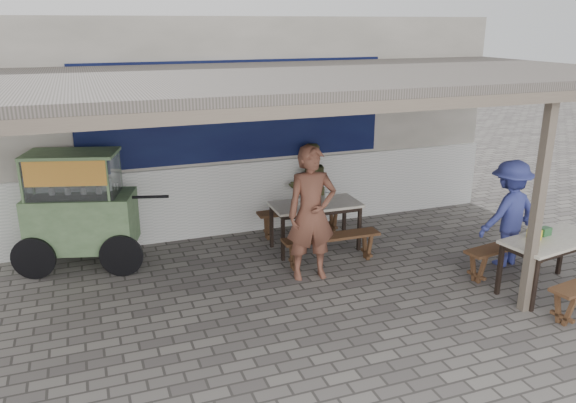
{
  "coord_description": "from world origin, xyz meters",
  "views": [
    {
      "loc": [
        -2.56,
        -5.73,
        3.4
      ],
      "look_at": [
        -0.1,
        0.9,
        1.14
      ],
      "focal_mm": 35.0,
      "sensor_mm": 36.0,
      "label": 1
    }
  ],
  "objects_px": {
    "patron_street_side": "(311,213)",
    "condiment_jar": "(327,195)",
    "bench_right_wall": "(508,251)",
    "bench_left_street": "(331,243)",
    "donation_box": "(545,231)",
    "bench_left_wall": "(301,216)",
    "vendor_cart": "(79,206)",
    "table_right": "(552,244)",
    "table_left": "(315,208)",
    "tissue_box": "(534,234)",
    "patron_wall_side": "(309,186)",
    "patron_right_table": "(509,213)",
    "condiment_bowl": "(300,202)"
  },
  "relations": [
    {
      "from": "bench_left_street",
      "to": "patron_street_side",
      "type": "xyz_separation_m",
      "value": [
        -0.44,
        -0.29,
        0.6
      ]
    },
    {
      "from": "table_left",
      "to": "patron_wall_side",
      "type": "bearing_deg",
      "value": 74.91
    },
    {
      "from": "bench_left_wall",
      "to": "donation_box",
      "type": "relative_size",
      "value": 9.33
    },
    {
      "from": "patron_street_side",
      "to": "bench_right_wall",
      "type": "bearing_deg",
      "value": -11.04
    },
    {
      "from": "bench_right_wall",
      "to": "condiment_jar",
      "type": "bearing_deg",
      "value": 123.87
    },
    {
      "from": "table_right",
      "to": "condiment_bowl",
      "type": "height_order",
      "value": "condiment_bowl"
    },
    {
      "from": "bench_right_wall",
      "to": "tissue_box",
      "type": "bearing_deg",
      "value": -113.56
    },
    {
      "from": "patron_right_table",
      "to": "condiment_jar",
      "type": "height_order",
      "value": "patron_right_table"
    },
    {
      "from": "table_right",
      "to": "vendor_cart",
      "type": "distance_m",
      "value": 6.44
    },
    {
      "from": "vendor_cart",
      "to": "patron_wall_side",
      "type": "xyz_separation_m",
      "value": [
        3.68,
        0.36,
        -0.18
      ]
    },
    {
      "from": "bench_right_wall",
      "to": "condiment_bowl",
      "type": "distance_m",
      "value": 3.08
    },
    {
      "from": "patron_right_table",
      "to": "condiment_jar",
      "type": "bearing_deg",
      "value": -48.4
    },
    {
      "from": "patron_wall_side",
      "to": "donation_box",
      "type": "xyz_separation_m",
      "value": [
        2.01,
        -3.22,
        0.06
      ]
    },
    {
      "from": "bench_left_wall",
      "to": "vendor_cart",
      "type": "bearing_deg",
      "value": -177.49
    },
    {
      "from": "table_right",
      "to": "bench_right_wall",
      "type": "relative_size",
      "value": 0.97
    },
    {
      "from": "donation_box",
      "to": "bench_left_street",
      "type": "bearing_deg",
      "value": 144.05
    },
    {
      "from": "table_left",
      "to": "bench_left_street",
      "type": "relative_size",
      "value": 0.94
    },
    {
      "from": "table_left",
      "to": "tissue_box",
      "type": "bearing_deg",
      "value": -47.88
    },
    {
      "from": "table_right",
      "to": "donation_box",
      "type": "height_order",
      "value": "donation_box"
    },
    {
      "from": "patron_right_table",
      "to": "condiment_jar",
      "type": "xyz_separation_m",
      "value": [
        -2.1,
        1.72,
        0.01
      ]
    },
    {
      "from": "bench_left_street",
      "to": "patron_wall_side",
      "type": "xyz_separation_m",
      "value": [
        0.28,
        1.56,
        0.41
      ]
    },
    {
      "from": "condiment_jar",
      "to": "patron_wall_side",
      "type": "bearing_deg",
      "value": 91.7
    },
    {
      "from": "patron_street_side",
      "to": "condiment_jar",
      "type": "relative_size",
      "value": 23.51
    },
    {
      "from": "bench_right_wall",
      "to": "condiment_bowl",
      "type": "relative_size",
      "value": 8.43
    },
    {
      "from": "table_left",
      "to": "patron_right_table",
      "type": "height_order",
      "value": "patron_right_table"
    },
    {
      "from": "table_left",
      "to": "donation_box",
      "type": "distance_m",
      "value": 3.24
    },
    {
      "from": "table_right",
      "to": "vendor_cart",
      "type": "relative_size",
      "value": 0.67
    },
    {
      "from": "bench_left_street",
      "to": "patron_right_table",
      "type": "height_order",
      "value": "patron_right_table"
    },
    {
      "from": "condiment_jar",
      "to": "patron_right_table",
      "type": "bearing_deg",
      "value": -39.32
    },
    {
      "from": "table_left",
      "to": "patron_wall_side",
      "type": "relative_size",
      "value": 0.93
    },
    {
      "from": "patron_street_side",
      "to": "tissue_box",
      "type": "height_order",
      "value": "patron_street_side"
    },
    {
      "from": "bench_left_street",
      "to": "condiment_jar",
      "type": "relative_size",
      "value": 18.56
    },
    {
      "from": "patron_street_side",
      "to": "bench_left_street",
      "type": "bearing_deg",
      "value": 40.28
    },
    {
      "from": "bench_left_street",
      "to": "donation_box",
      "type": "height_order",
      "value": "donation_box"
    },
    {
      "from": "bench_left_street",
      "to": "bench_left_wall",
      "type": "relative_size",
      "value": 1.0
    },
    {
      "from": "vendor_cart",
      "to": "condiment_jar",
      "type": "height_order",
      "value": "vendor_cart"
    },
    {
      "from": "patron_street_side",
      "to": "condiment_bowl",
      "type": "height_order",
      "value": "patron_street_side"
    },
    {
      "from": "vendor_cart",
      "to": "condiment_jar",
      "type": "distance_m",
      "value": 3.72
    },
    {
      "from": "condiment_jar",
      "to": "bench_left_street",
      "type": "bearing_deg",
      "value": -109.38
    },
    {
      "from": "bench_right_wall",
      "to": "patron_street_side",
      "type": "bearing_deg",
      "value": 152.65
    },
    {
      "from": "bench_left_wall",
      "to": "condiment_bowl",
      "type": "distance_m",
      "value": 0.74
    },
    {
      "from": "tissue_box",
      "to": "donation_box",
      "type": "bearing_deg",
      "value": 15.16
    },
    {
      "from": "condiment_bowl",
      "to": "patron_wall_side",
      "type": "bearing_deg",
      "value": 59.65
    },
    {
      "from": "table_left",
      "to": "tissue_box",
      "type": "distance_m",
      "value": 3.12
    },
    {
      "from": "table_left",
      "to": "patron_street_side",
      "type": "distance_m",
      "value": 1.07
    },
    {
      "from": "table_left",
      "to": "donation_box",
      "type": "height_order",
      "value": "donation_box"
    },
    {
      "from": "patron_street_side",
      "to": "patron_wall_side",
      "type": "distance_m",
      "value": 2.0
    },
    {
      "from": "patron_right_table",
      "to": "condiment_jar",
      "type": "relative_size",
      "value": 19.66
    },
    {
      "from": "table_right",
      "to": "tissue_box",
      "type": "relative_size",
      "value": 10.98
    },
    {
      "from": "bench_left_street",
      "to": "bench_left_wall",
      "type": "height_order",
      "value": "same"
    }
  ]
}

